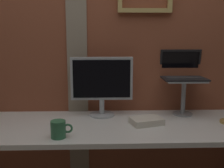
{
  "coord_description": "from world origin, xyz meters",
  "views": [
    {
      "loc": [
        -0.06,
        -1.58,
        1.36
      ],
      "look_at": [
        0.01,
        0.22,
        1.02
      ],
      "focal_mm": 43.54,
      "sensor_mm": 36.0,
      "label": 1
    }
  ],
  "objects": [
    {
      "name": "paper_clutter_stack",
      "position": [
        0.23,
        0.12,
        0.79
      ],
      "size": [
        0.23,
        0.19,
        0.04
      ],
      "primitive_type": "cube",
      "rotation": [
        0.0,
        0.0,
        0.28
      ],
      "color": "silver",
      "rests_on": "desk"
    },
    {
      "name": "brick_wall_back",
      "position": [
        -0.0,
        0.5,
        1.19
      ],
      "size": [
        3.42,
        0.15,
        2.39
      ],
      "color": "brown",
      "rests_on": "ground_plane"
    },
    {
      "name": "desk",
      "position": [
        0.01,
        0.12,
        0.7
      ],
      "size": [
        2.0,
        0.64,
        0.77
      ],
      "color": "white",
      "rests_on": "ground_plane"
    },
    {
      "name": "coffee_mug",
      "position": [
        -0.31,
        -0.1,
        0.82
      ],
      "size": [
        0.13,
        0.09,
        0.1
      ],
      "color": "#33724C",
      "rests_on": "desk"
    },
    {
      "name": "laptop_stand",
      "position": [
        0.53,
        0.32,
        0.95
      ],
      "size": [
        0.28,
        0.22,
        0.26
      ],
      "color": "gray",
      "rests_on": "desk"
    },
    {
      "name": "monitor",
      "position": [
        -0.06,
        0.32,
        1.02
      ],
      "size": [
        0.44,
        0.18,
        0.42
      ],
      "color": "#ADB2B7",
      "rests_on": "desk"
    },
    {
      "name": "laptop",
      "position": [
        0.53,
        0.38,
        1.09
      ],
      "size": [
        0.31,
        0.25,
        0.21
      ],
      "color": "black",
      "rests_on": "laptop_stand"
    }
  ]
}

